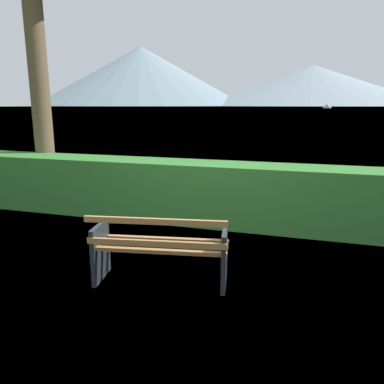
{
  "coord_description": "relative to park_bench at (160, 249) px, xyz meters",
  "views": [
    {
      "loc": [
        1.56,
        -3.84,
        2.04
      ],
      "look_at": [
        0.0,
        1.21,
        0.81
      ],
      "focal_mm": 35.39,
      "sensor_mm": 36.0,
      "label": 1
    }
  ],
  "objects": [
    {
      "name": "distant_hills",
      "position": [
        6.97,
        574.16,
        36.09
      ],
      "size": [
        864.3,
        381.41,
        87.34
      ],
      "color": "slate",
      "rests_on": "ground_plane"
    },
    {
      "name": "fishing_boat_near",
      "position": [
        9.83,
        222.42,
        0.26
      ],
      "size": [
        4.37,
        3.43,
        1.96
      ],
      "color": "silver",
      "rests_on": "water_surface"
    },
    {
      "name": "hedge_row",
      "position": [
        -0.01,
        2.46,
        0.11
      ],
      "size": [
        10.62,
        0.82,
        1.06
      ],
      "primitive_type": "cube",
      "color": "#2D6B28",
      "rests_on": "ground_plane"
    },
    {
      "name": "ground_plane",
      "position": [
        -0.01,
        0.06,
        -0.42
      ],
      "size": [
        1400.0,
        1400.0,
        0.0
      ],
      "primitive_type": "plane",
      "color": "#567A38"
    },
    {
      "name": "water_surface",
      "position": [
        -0.01,
        306.1,
        -0.42
      ],
      "size": [
        620.0,
        620.0,
        0.0
      ],
      "primitive_type": "plane",
      "color": "#6B8EA3",
      "rests_on": "ground_plane"
    },
    {
      "name": "park_bench",
      "position": [
        0.0,
        0.0,
        0.0
      ],
      "size": [
        1.62,
        0.82,
        0.87
      ],
      "color": "olive",
      "rests_on": "ground_plane"
    }
  ]
}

